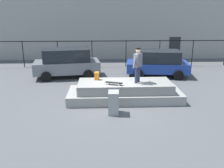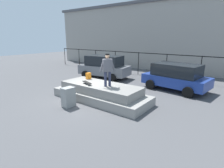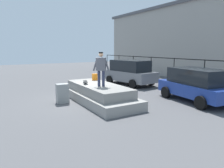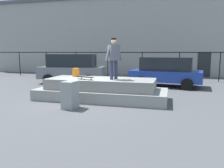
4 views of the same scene
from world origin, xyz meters
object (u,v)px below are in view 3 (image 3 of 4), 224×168
at_px(backpack, 95,77).
at_px(car_blue_hatchback_mid, 197,84).
at_px(skateboard, 85,82).
at_px(car_grey_hatchback_near, 130,72).
at_px(skateboarder, 101,67).
at_px(utility_box, 62,93).

height_order(backpack, car_blue_hatchback_mid, car_blue_hatchback_mid).
height_order(skateboard, car_grey_hatchback_near, car_grey_hatchback_near).
xyz_separation_m(skateboard, backpack, (-0.83, 0.95, 0.09)).
height_order(skateboard, backpack, backpack).
xyz_separation_m(skateboarder, skateboard, (-1.15, -0.35, -0.87)).
xyz_separation_m(car_grey_hatchback_near, car_blue_hatchback_mid, (6.05, 0.03, -0.07)).
distance_m(car_grey_hatchback_near, car_blue_hatchback_mid, 6.05).
height_order(skateboarder, car_grey_hatchback_near, skateboarder).
bearing_deg(backpack, skateboard, -131.03).
height_order(backpack, car_grey_hatchback_near, car_grey_hatchback_near).
relative_size(skateboarder, car_blue_hatchback_mid, 0.39).
relative_size(skateboard, car_blue_hatchback_mid, 0.20).
xyz_separation_m(skateboard, car_blue_hatchback_mid, (3.17, 4.98, -0.09)).
xyz_separation_m(skateboarder, car_blue_hatchback_mid, (2.03, 4.63, -0.96)).
xyz_separation_m(car_grey_hatchback_near, utility_box, (2.80, -6.19, -0.49)).
bearing_deg(skateboarder, skateboard, -162.91).
xyz_separation_m(skateboarder, backpack, (-1.98, 0.60, -0.78)).
height_order(skateboarder, utility_box, skateboarder).
bearing_deg(skateboard, skateboarder, 17.09).
relative_size(skateboarder, utility_box, 1.70).
relative_size(skateboard, backpack, 2.20).
relative_size(skateboarder, skateboard, 1.98).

